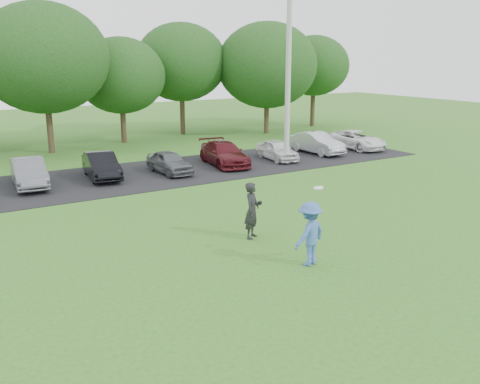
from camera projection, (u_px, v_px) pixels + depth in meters
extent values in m
plane|color=#2C691E|center=(305.00, 263.00, 15.11)|extent=(100.00, 100.00, 0.00)
cube|color=black|center=(137.00, 176.00, 25.80)|extent=(32.00, 6.50, 0.03)
cylinder|color=#B1AFAB|center=(288.00, 59.00, 27.31)|extent=(0.28, 0.28, 10.97)
imported|color=#3D64AD|center=(310.00, 234.00, 14.78)|extent=(1.32, 0.98, 1.81)
cylinder|color=white|center=(319.00, 188.00, 14.72)|extent=(0.27, 0.27, 0.08)
imported|color=black|center=(252.00, 210.00, 16.95)|extent=(0.79, 0.76, 1.82)
cube|color=black|center=(260.00, 203.00, 16.83)|extent=(0.17, 0.17, 0.10)
imported|color=slate|center=(29.00, 173.00, 23.51)|extent=(1.62, 3.84, 1.23)
imported|color=black|center=(102.00, 166.00, 25.10)|extent=(1.69, 3.77, 1.20)
imported|color=#53555A|center=(169.00, 162.00, 26.18)|extent=(1.43, 3.24, 1.08)
imported|color=#4B1016|center=(224.00, 154.00, 28.11)|extent=(2.27, 4.35, 1.20)
imported|color=silver|center=(277.00, 150.00, 29.50)|extent=(1.65, 3.32, 1.09)
imported|color=#ADB0B4|center=(317.00, 143.00, 31.37)|extent=(1.43, 3.77, 1.23)
imported|color=white|center=(356.00, 140.00, 32.89)|extent=(2.02, 4.08, 1.11)
cylinder|color=#38281C|center=(50.00, 130.00, 31.53)|extent=(0.36, 0.36, 2.70)
ellipsoid|color=#214C19|center=(44.00, 58.00, 30.49)|extent=(7.42, 7.42, 6.31)
cylinder|color=#38281C|center=(123.00, 126.00, 35.29)|extent=(0.36, 0.36, 2.20)
ellipsoid|color=#214C19|center=(121.00, 75.00, 34.47)|extent=(5.76, 5.76, 4.90)
cylinder|color=#38281C|center=(183.00, 116.00, 38.92)|extent=(0.36, 0.36, 2.70)
ellipsoid|color=#214C19|center=(181.00, 62.00, 37.97)|extent=(6.50, 6.50, 5.53)
cylinder|color=#38281C|center=(266.00, 118.00, 39.48)|extent=(0.36, 0.36, 2.20)
ellipsoid|color=#214C19|center=(267.00, 65.00, 38.52)|extent=(7.24, 7.24, 6.15)
cylinder|color=#38281C|center=(313.00, 109.00, 43.37)|extent=(0.36, 0.36, 2.70)
ellipsoid|color=#214C19|center=(314.00, 66.00, 42.51)|extent=(5.58, 5.58, 4.74)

